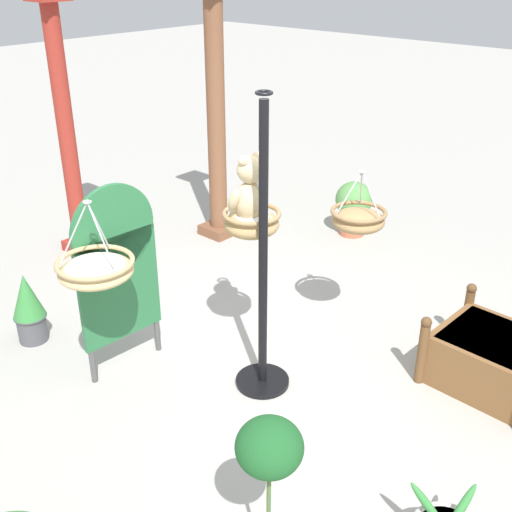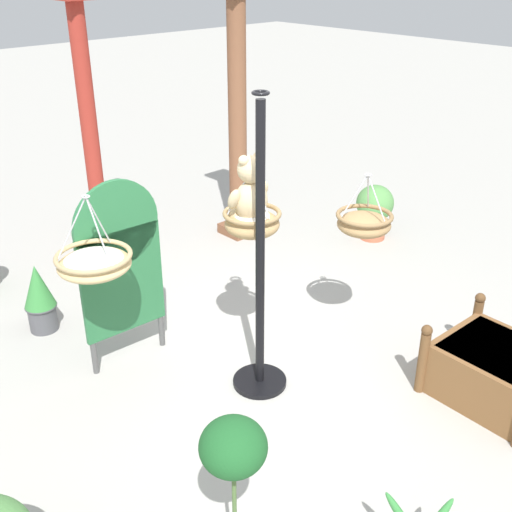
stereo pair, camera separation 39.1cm
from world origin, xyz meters
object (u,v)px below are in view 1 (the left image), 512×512
Objects in this scene: display_pole_central at (263,306)px; hanging_basket_right_low at (358,219)px; hanging_basket_with_teddy at (252,222)px; hanging_basket_left_high at (96,269)px; potted_plant_small_succulent at (269,492)px; display_sign_board at (117,265)px; potted_plant_fern_front at (28,307)px; potted_plant_conical_shrub at (353,205)px; greenhouse_pillar_right at (67,136)px; teddy_bear at (249,193)px; greenhouse_pillar_left at (216,121)px; wooden_planter_box at (492,358)px.

hanging_basket_right_low is at bearing -7.06° from display_pole_central.
hanging_basket_left_high is (-1.10, 0.51, -0.16)m from hanging_basket_with_teddy.
display_pole_central is at bearing 42.43° from potted_plant_small_succulent.
display_sign_board reaches higher than hanging_basket_right_low.
hanging_basket_left_high is at bearing -91.30° from potted_plant_fern_front.
potted_plant_conical_shrub is (3.92, -0.82, 0.04)m from potted_plant_fern_front.
display_pole_central reaches higher than hanging_basket_right_low.
potted_plant_conical_shrub is at bearing 21.07° from display_pole_central.
hanging_basket_left_high is 0.22× the size of greenhouse_pillar_right.
display_sign_board is (-0.74, 0.76, -0.60)m from teddy_bear.
greenhouse_pillar_right is at bearing 148.15° from greenhouse_pillar_left.
hanging_basket_with_teddy is at bearing 44.73° from potted_plant_small_succulent.
display_pole_central is 1.21m from display_sign_board.
display_sign_board is at bearing -115.11° from greenhouse_pillar_right.
greenhouse_pillar_right is at bearing 83.93° from teddy_bear.
hanging_basket_left_high is at bearing -174.29° from potted_plant_conical_shrub.
display_sign_board is (0.36, 0.27, -0.20)m from hanging_basket_left_high.
potted_plant_small_succulent is at bearing 176.21° from wooden_planter_box.
greenhouse_pillar_right is 2.52m from display_sign_board.
greenhouse_pillar_left is at bearing 29.93° from hanging_basket_left_high.
display_sign_board reaches higher than wooden_planter_box.
wooden_planter_box is 3.08m from potted_plant_conical_shrub.
potted_plant_small_succulent is 1.67× the size of potted_plant_conical_shrub.
greenhouse_pillar_left is 4.43× the size of potted_plant_fern_front.
potted_plant_small_succulent is 0.69× the size of display_sign_board.
potted_plant_small_succulent reaches higher than potted_plant_conical_shrub.
hanging_basket_with_teddy is at bearing -162.37° from potted_plant_conical_shrub.
wooden_planter_box is at bearing -99.68° from greenhouse_pillar_left.
hanging_basket_right_low is (0.92, -0.38, -0.15)m from hanging_basket_with_teddy.
teddy_bear is 1.21m from display_sign_board.
hanging_basket_right_low is at bearing -146.32° from potted_plant_conical_shrub.
potted_plant_small_succulent is 2.38m from display_sign_board.
hanging_basket_left_high is at bearing 156.15° from hanging_basket_right_low.
display_pole_central is 1.93m from wooden_planter_box.
display_sign_board is at bearing -70.43° from potted_plant_fern_front.
teddy_bear is 0.48× the size of potted_plant_small_succulent.
display_pole_central reaches higher than hanging_basket_left_high.
potted_plant_conical_shrub reaches higher than potted_plant_fern_front.
greenhouse_pillar_right reaches higher than hanging_basket_with_teddy.
potted_plant_small_succulent is at bearing -155.73° from hanging_basket_right_low.
teddy_bear is 0.18× the size of greenhouse_pillar_left.
hanging_basket_right_low is 0.19× the size of greenhouse_pillar_right.
greenhouse_pillar_right is 4.18× the size of potted_plant_conical_shrub.
greenhouse_pillar_left reaches higher than potted_plant_fern_front.
potted_plant_fern_front is at bearing 121.83° from hanging_basket_with_teddy.
teddy_bear is 2.35m from potted_plant_fern_front.
greenhouse_pillar_right is 4.87m from wooden_planter_box.
teddy_bear is 1.08m from hanging_basket_right_low.
greenhouse_pillar_left is at bearing 48.27° from potted_plant_small_succulent.
display_pole_central is 0.80× the size of greenhouse_pillar_left.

